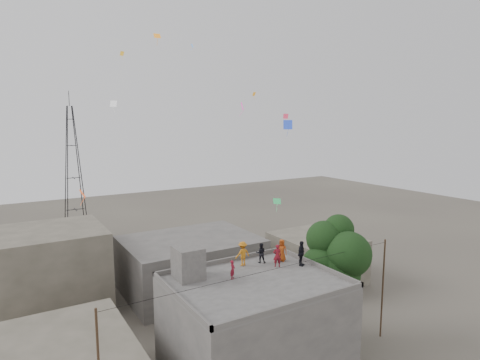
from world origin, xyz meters
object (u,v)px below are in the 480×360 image
object	(u,v)px
transmission_tower	(73,171)
person_red_adult	(277,256)
stair_head_box	(188,263)
tree	(336,258)
person_dark_adult	(301,253)

from	to	relation	value
transmission_tower	person_red_adult	xyz separation A→B (m)	(6.72, -38.59, -2.20)
stair_head_box	transmission_tower	world-z (taller)	transmission_tower
tree	transmission_tower	bearing A→B (deg)	106.09
tree	transmission_tower	distance (m)	41.12
transmission_tower	person_red_adult	size ratio (longest dim) A/B	13.10
tree	person_dark_adult	world-z (taller)	tree
person_dark_adult	stair_head_box	bearing A→B (deg)	136.05
stair_head_box	tree	xyz separation A→B (m)	(10.57, -2.00, -1.00)
transmission_tower	stair_head_box	bearing A→B (deg)	-88.77
stair_head_box	person_dark_adult	distance (m)	7.65
tree	stair_head_box	bearing A→B (deg)	169.26
tree	person_dark_adult	xyz separation A→B (m)	(-3.15, 0.13, 0.85)
person_red_adult	tree	bearing A→B (deg)	-168.44
person_red_adult	transmission_tower	bearing A→B (deg)	-58.67
tree	transmission_tower	xyz separation A→B (m)	(-11.37, 39.40, 2.97)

